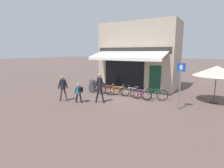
% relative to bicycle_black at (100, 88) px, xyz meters
% --- Properties ---
extents(ground_plane, '(160.00, 160.00, 0.00)m').
position_rel_bicycle_black_xyz_m(ground_plane, '(2.36, -0.22, -0.40)').
color(ground_plane, brown).
extents(shop_front, '(6.55, 4.86, 5.53)m').
position_rel_bicycle_black_xyz_m(shop_front, '(1.57, 3.80, 2.37)').
color(shop_front, tan).
rests_on(shop_front, ground_plane).
extents(bike_rack_rail, '(4.93, 0.04, 0.57)m').
position_rel_bicycle_black_xyz_m(bike_rack_rail, '(2.07, 0.23, 0.10)').
color(bike_rack_rail, '#47494F').
rests_on(bike_rack_rail, ground_plane).
extents(bicycle_black, '(1.80, 0.72, 0.90)m').
position_rel_bicycle_black_xyz_m(bicycle_black, '(0.00, 0.00, 0.00)').
color(bicycle_black, black).
rests_on(bicycle_black, ground_plane).
extents(bicycle_red, '(1.74, 0.62, 0.88)m').
position_rel_bicycle_black_xyz_m(bicycle_red, '(0.82, -0.13, -0.01)').
color(bicycle_red, black).
rests_on(bicycle_red, ground_plane).
extents(bicycle_orange, '(1.73, 0.65, 0.84)m').
position_rel_bicycle_black_xyz_m(bicycle_orange, '(1.57, -0.05, -0.02)').
color(bicycle_orange, black).
rests_on(bicycle_orange, ground_plane).
extents(bicycle_silver, '(1.70, 0.53, 0.84)m').
position_rel_bicycle_black_xyz_m(bicycle_silver, '(2.62, 0.04, -0.03)').
color(bicycle_silver, black).
rests_on(bicycle_silver, ground_plane).
extents(bicycle_purple, '(1.67, 0.61, 0.83)m').
position_rel_bicycle_black_xyz_m(bicycle_purple, '(3.36, -0.12, -0.04)').
color(bicycle_purple, black).
rests_on(bicycle_purple, ground_plane).
extents(bicycle_green, '(1.68, 0.67, 0.87)m').
position_rel_bicycle_black_xyz_m(bicycle_green, '(4.19, 0.17, -0.00)').
color(bicycle_green, black).
rests_on(bicycle_green, ground_plane).
extents(pedestrian_adult, '(0.62, 0.50, 1.84)m').
position_rel_bicycle_black_xyz_m(pedestrian_adult, '(1.50, -2.11, 0.74)').
color(pedestrian_adult, black).
rests_on(pedestrian_adult, ground_plane).
extents(pedestrian_child, '(0.56, 0.44, 1.22)m').
position_rel_bicycle_black_xyz_m(pedestrian_child, '(0.40, -2.78, 0.35)').
color(pedestrian_child, black).
rests_on(pedestrian_child, ground_plane).
extents(pedestrian_second_adult, '(0.58, 0.50, 1.65)m').
position_rel_bicycle_black_xyz_m(pedestrian_second_adult, '(-0.72, -3.01, 0.61)').
color(pedestrian_second_adult, '#47382D').
rests_on(pedestrian_second_adult, ground_plane).
extents(litter_bin, '(0.53, 0.53, 0.99)m').
position_rel_bicycle_black_xyz_m(litter_bin, '(-0.86, 0.19, 0.10)').
color(litter_bin, '#515459').
rests_on(litter_bin, ground_plane).
extents(parking_sign, '(0.44, 0.07, 2.59)m').
position_rel_bicycle_black_xyz_m(parking_sign, '(5.94, -1.00, 1.18)').
color(parking_sign, slate).
rests_on(parking_sign, ground_plane).
extents(cafe_parasol, '(2.67, 2.67, 2.29)m').
position_rel_bicycle_black_xyz_m(cafe_parasol, '(7.54, 1.43, 1.59)').
color(cafe_parasol, '#4C3D2D').
rests_on(cafe_parasol, ground_plane).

